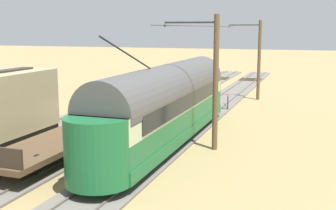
# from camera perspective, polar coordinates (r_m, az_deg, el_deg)

# --- Properties ---
(ground_plane) EXTENTS (220.00, 220.00, 0.00)m
(ground_plane) POSITION_cam_1_polar(r_m,az_deg,el_deg) (25.10, -8.93, -4.30)
(ground_plane) COLOR #937F51
(track_streetcar_siding) EXTENTS (2.80, 80.00, 0.18)m
(track_streetcar_siding) POSITION_cam_1_polar(r_m,az_deg,el_deg) (23.80, 0.04, -4.84)
(track_streetcar_siding) COLOR #666059
(track_streetcar_siding) RESTS_ON ground
(track_adjacent_siding) EXTENTS (2.80, 80.00, 0.18)m
(track_adjacent_siding) POSITION_cam_1_polar(r_m,az_deg,el_deg) (25.36, -8.60, -4.02)
(track_adjacent_siding) COLOR #666059
(track_adjacent_siding) RESTS_ON ground
(track_third_siding) EXTENTS (2.80, 80.00, 0.18)m
(track_third_siding) POSITION_cam_1_polar(r_m,az_deg,el_deg) (27.42, -16.08, -3.23)
(track_third_siding) COLOR #666059
(track_third_siding) RESTS_ON ground
(vintage_streetcar) EXTENTS (2.65, 17.81, 5.76)m
(vintage_streetcar) POSITION_cam_1_polar(r_m,az_deg,el_deg) (23.02, -0.23, 0.28)
(vintage_streetcar) COLOR #196033
(vintage_streetcar) RESTS_ON ground
(flatcar_adjacent) EXTENTS (2.80, 13.08, 1.60)m
(flatcar_adjacent) POSITION_cam_1_polar(r_m,az_deg,el_deg) (22.79, -11.94, -3.64)
(flatcar_adjacent) COLOR brown
(flatcar_adjacent) RESTS_ON ground
(catenary_pole_foreground) EXTENTS (2.94, 0.28, 6.89)m
(catenary_pole_foreground) POSITION_cam_1_polar(r_m,az_deg,el_deg) (38.42, 11.85, 6.04)
(catenary_pole_foreground) COLOR brown
(catenary_pole_foreground) RESTS_ON ground
(catenary_pole_mid_near) EXTENTS (2.94, 0.28, 6.89)m
(catenary_pole_mid_near) POSITION_cam_1_polar(r_m,az_deg,el_deg) (21.90, 6.12, 3.29)
(catenary_pole_mid_near) COLOR brown
(catenary_pole_mid_near) RESTS_ON ground
(overhead_wire_run) EXTENTS (2.73, 20.83, 0.18)m
(overhead_wire_run) POSITION_cam_1_polar(r_m,az_deg,el_deg) (31.15, 5.45, 10.36)
(overhead_wire_run) COLOR black
(overhead_wire_run) RESTS_ON ground
(switch_stand) EXTENTS (0.50, 0.30, 1.24)m
(switch_stand) POSITION_cam_1_polar(r_m,az_deg,el_deg) (33.12, 7.90, 0.46)
(switch_stand) COLOR black
(switch_stand) RESTS_ON ground
(track_end_bumper) EXTENTS (1.80, 0.60, 0.80)m
(track_end_bumper) POSITION_cam_1_polar(r_m,az_deg,el_deg) (36.58, -6.32, 0.93)
(track_end_bumper) COLOR #B2A519
(track_end_bumper) RESTS_ON ground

